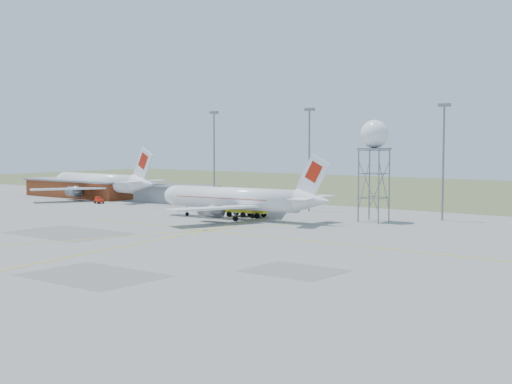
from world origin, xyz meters
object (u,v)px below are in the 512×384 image
Objects in this scene: airliner_far at (100,183)px; baggage_tug at (99,201)px; radar_tower at (374,165)px; fire_truck at (248,209)px; airliner_main at (238,199)px.

airliner_far is 18.29× the size of baggage_tug.
baggage_tug is (-65.93, -5.32, -9.29)m from radar_tower.
radar_tower is 24.71m from fire_truck.
airliner_main is at bearing -86.43° from fire_truck.
airliner_main is at bearing -3.08° from baggage_tug.
airliner_main is 24.71m from radar_tower.
airliner_far is at bearing 177.41° from radar_tower.
fire_truck is (53.68, -10.61, -2.34)m from airliner_far.
airliner_main is at bearing 168.84° from airliner_far.
fire_truck is at bearing -162.04° from radar_tower.
radar_tower reaches higher than fire_truck.
airliner_main reaches higher than fire_truck.
airliner_main is at bearing -151.39° from radar_tower.
baggage_tug is at bearing -13.03° from airliner_main.
airliner_main is 56.81m from airliner_far.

